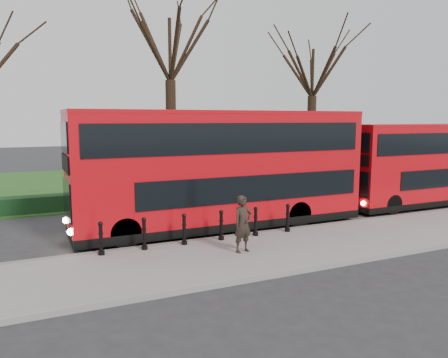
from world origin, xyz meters
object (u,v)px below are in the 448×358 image
bollard_row (203,228)px  bus_lead (222,170)px  bus_rear (432,164)px  pedestrian (243,224)px

bollard_row → bus_lead: size_ratio=0.60×
bus_lead → bus_rear: bearing=0.1°
bus_lead → pedestrian: 3.94m
bollard_row → pedestrian: pedestrian is taller
bollard_row → bus_rear: bearing=8.9°
bollard_row → pedestrian: (0.73, -1.55, 0.40)m
bus_lead → bus_rear: 11.67m
bollard_row → bus_lead: bus_lead is taller
bus_lead → bus_rear: (11.67, 0.01, -0.28)m
bus_rear → pedestrian: 13.13m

